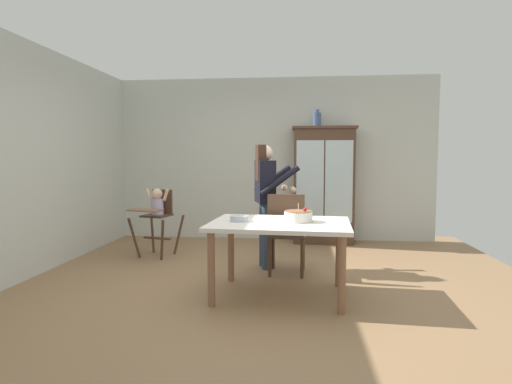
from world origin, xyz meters
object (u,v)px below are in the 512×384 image
Objects in this scene: serving_bowl at (239,219)px; china_cabinet at (324,185)px; ceramic_vase at (317,119)px; dining_chair_far_side at (287,228)px; adult_person at (266,191)px; birthday_cake at (298,216)px; high_chair_with_toddler at (157,210)px; dining_table at (280,231)px.

china_cabinet is at bearing 70.08° from serving_bowl.
serving_bowl is (-0.86, -2.71, -1.22)m from ceramic_vase.
china_cabinet is 2.10m from dining_chair_far_side.
china_cabinet is 1.84m from adult_person.
serving_bowl is at bearing -109.92° from china_cabinet.
ceramic_vase reaches higher than birthday_cake.
dining_chair_far_side is (-0.53, -1.99, -0.38)m from china_cabinet.
adult_person reaches higher than high_chair_with_toddler.
high_chair_with_toddler reaches higher than serving_bowl.
high_chair_with_toddler is 2.46m from birthday_cake.
birthday_cake is at bearing -174.47° from adult_person.
china_cabinet is 1.05m from ceramic_vase.
ceramic_vase is 0.28× the size of high_chair_with_toddler.
dining_table is (-0.46, -2.71, -1.34)m from ceramic_vase.
dining_chair_far_side is at bearing -101.67° from ceramic_vase.
adult_person is at bearing -112.40° from ceramic_vase.
china_cabinet is at bearing 81.63° from birthday_cake.
ceramic_vase is (-0.12, 0.00, 1.05)m from china_cabinet.
dining_chair_far_side is (1.83, -0.80, -0.10)m from high_chair_with_toddler.
high_chair_with_toddler is at bearing 139.68° from dining_table.
adult_person is 5.47× the size of birthday_cake.
china_cabinet is 6.92× the size of ceramic_vase.
serving_bowl is at bearing 179.67° from dining_table.
dining_chair_far_side reaches higher than high_chair_with_toddler.
china_cabinet reaches higher than dining_table.
dining_chair_far_side reaches higher than serving_bowl.
dining_table is 0.43m from serving_bowl.
adult_person is 1.13m from dining_table.
china_cabinet reaches higher than birthday_cake.
dining_chair_far_side is (0.04, 0.72, -0.09)m from dining_table.
high_chair_with_toddler is (-2.36, -1.19, -0.29)m from china_cabinet.
ceramic_vase is 1.50× the size of serving_bowl.
ceramic_vase reaches higher than adult_person.
ceramic_vase is 0.28× the size of dining_chair_far_side.
high_chair_with_toddler is at bearing -21.04° from dining_chair_far_side.
adult_person reaches higher than dining_table.
adult_person reaches higher than serving_bowl.
birthday_cake is (1.96, -1.47, 0.14)m from high_chair_with_toddler.
ceramic_vase is at bearing 41.63° from high_chair_with_toddler.
adult_person is at bearing 102.20° from dining_table.
ceramic_vase is at bearing 80.46° from dining_table.
dining_table is at bearing -101.93° from china_cabinet.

